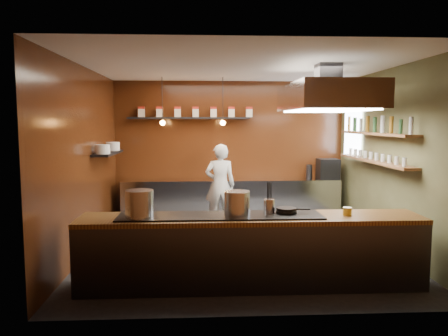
{
  "coord_description": "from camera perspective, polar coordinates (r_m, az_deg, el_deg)",
  "views": [
    {
      "loc": [
        -0.64,
        -7.06,
        2.12
      ],
      "look_at": [
        -0.25,
        0.4,
        1.33
      ],
      "focal_mm": 35.0,
      "sensor_mm": 36.0,
      "label": 1
    }
  ],
  "objects": [
    {
      "name": "floor",
      "position": [
        7.4,
        2.1,
        -10.61
      ],
      "size": [
        5.0,
        5.0,
        0.0
      ],
      "primitive_type": "plane",
      "color": "black",
      "rests_on": "ground"
    },
    {
      "name": "back_wall",
      "position": [
        9.6,
        0.8,
        2.35
      ],
      "size": [
        5.0,
        0.0,
        5.0
      ],
      "primitive_type": "plane",
      "rotation": [
        1.57,
        0.0,
        0.0
      ],
      "color": "#3A150A",
      "rests_on": "ground"
    },
    {
      "name": "left_wall",
      "position": [
        7.33,
        -17.72,
        0.9
      ],
      "size": [
        0.0,
        5.0,
        5.0
      ],
      "primitive_type": "plane",
      "rotation": [
        1.57,
        0.0,
        1.57
      ],
      "color": "#3A150A",
      "rests_on": "ground"
    },
    {
      "name": "right_wall",
      "position": [
        7.75,
        20.88,
        1.06
      ],
      "size": [
        0.0,
        5.0,
        5.0
      ],
      "primitive_type": "plane",
      "rotation": [
        1.57,
        0.0,
        -1.57
      ],
      "color": "#494929",
      "rests_on": "ground"
    },
    {
      "name": "ceiling",
      "position": [
        7.14,
        2.2,
        13.12
      ],
      "size": [
        5.0,
        5.0,
        0.0
      ],
      "primitive_type": "plane",
      "rotation": [
        3.14,
        0.0,
        0.0
      ],
      "color": "silver",
      "rests_on": "back_wall"
    },
    {
      "name": "window_pane",
      "position": [
        9.29,
        16.45,
        4.45
      ],
      "size": [
        0.0,
        1.0,
        1.0
      ],
      "primitive_type": "plane",
      "rotation": [
        1.57,
        0.0,
        -1.57
      ],
      "color": "white",
      "rests_on": "right_wall"
    },
    {
      "name": "prep_counter",
      "position": [
        9.4,
        0.93,
        -4.18
      ],
      "size": [
        4.6,
        0.65,
        0.9
      ],
      "primitive_type": "cube",
      "color": "silver",
      "rests_on": "floor"
    },
    {
      "name": "pass_counter",
      "position": [
        5.74,
        3.53,
        -10.72
      ],
      "size": [
        4.4,
        0.72,
        0.94
      ],
      "color": "#38383D",
      "rests_on": "floor"
    },
    {
      "name": "tin_shelf",
      "position": [
        9.42,
        -4.64,
        6.52
      ],
      "size": [
        2.6,
        0.26,
        0.04
      ],
      "primitive_type": "cube",
      "color": "black",
      "rests_on": "back_wall"
    },
    {
      "name": "plate_shelf",
      "position": [
        8.26,
        -14.91,
        1.89
      ],
      "size": [
        0.3,
        1.4,
        0.04
      ],
      "primitive_type": "cube",
      "color": "black",
      "rests_on": "left_wall"
    },
    {
      "name": "bottle_shelf_upper",
      "position": [
        7.94,
        19.06,
        4.27
      ],
      "size": [
        0.26,
        2.8,
        0.04
      ],
      "primitive_type": "cube",
      "color": "brown",
      "rests_on": "right_wall"
    },
    {
      "name": "bottle_shelf_lower",
      "position": [
        7.97,
        18.95,
        0.9
      ],
      "size": [
        0.26,
        2.8,
        0.04
      ],
      "primitive_type": "cube",
      "color": "brown",
      "rests_on": "right_wall"
    },
    {
      "name": "extractor_hood",
      "position": [
        6.95,
        13.37,
        9.06
      ],
      "size": [
        1.2,
        2.0,
        0.72
      ],
      "color": "#38383D",
      "rests_on": "ceiling"
    },
    {
      "name": "pendant_left",
      "position": [
        8.79,
        -8.03,
        6.2
      ],
      "size": [
        0.1,
        0.1,
        0.95
      ],
      "color": "black",
      "rests_on": "ceiling"
    },
    {
      "name": "pendant_right",
      "position": [
        8.77,
        -0.15,
        6.26
      ],
      "size": [
        0.1,
        0.1,
        0.95
      ],
      "color": "black",
      "rests_on": "ceiling"
    },
    {
      "name": "storage_tins",
      "position": [
        9.42,
        -3.73,
        7.33
      ],
      "size": [
        2.43,
        0.13,
        0.22
      ],
      "color": "beige",
      "rests_on": "tin_shelf"
    },
    {
      "name": "plate_stacks",
      "position": [
        8.25,
        -14.93,
        2.58
      ],
      "size": [
        0.26,
        1.16,
        0.16
      ],
      "color": "white",
      "rests_on": "plate_shelf"
    },
    {
      "name": "bottles",
      "position": [
        7.94,
        19.1,
        5.28
      ],
      "size": [
        0.06,
        2.66,
        0.24
      ],
      "color": "silver",
      "rests_on": "bottle_shelf_upper"
    },
    {
      "name": "wine_glasses",
      "position": [
        7.96,
        18.97,
        1.51
      ],
      "size": [
        0.07,
        2.37,
        0.13
      ],
      "color": "silver",
      "rests_on": "bottle_shelf_lower"
    },
    {
      "name": "stockpot_large",
      "position": [
        5.52,
        -10.99,
        -4.61
      ],
      "size": [
        0.37,
        0.37,
        0.34
      ],
      "primitive_type": "cylinder",
      "rotation": [
        0.0,
        0.0,
        0.05
      ],
      "color": "#B5B8BD",
      "rests_on": "pass_counter"
    },
    {
      "name": "stockpot_small",
      "position": [
        5.58,
        1.71,
        -4.59
      ],
      "size": [
        0.38,
        0.38,
        0.3
      ],
      "primitive_type": "cylinder",
      "rotation": [
        0.0,
        0.0,
        -0.19
      ],
      "color": "silver",
      "rests_on": "pass_counter"
    },
    {
      "name": "utensil_crock",
      "position": [
        5.7,
        5.91,
        -4.99
      ],
      "size": [
        0.15,
        0.15,
        0.18
      ],
      "primitive_type": "cylinder",
      "rotation": [
        0.0,
        0.0,
        0.05
      ],
      "color": "#B7B9BE",
      "rests_on": "pass_counter"
    },
    {
      "name": "frying_pan",
      "position": [
        5.76,
        8.19,
        -5.5
      ],
      "size": [
        0.45,
        0.28,
        0.07
      ],
      "color": "black",
      "rests_on": "pass_counter"
    },
    {
      "name": "butter_jar",
      "position": [
        5.87,
        15.81,
        -5.47
      ],
      "size": [
        0.14,
        0.14,
        0.1
      ],
      "primitive_type": "cylinder",
      "rotation": [
        0.0,
        0.0,
        -0.25
      ],
      "color": "gold",
      "rests_on": "pass_counter"
    },
    {
      "name": "espresso_machine",
      "position": [
        9.63,
        13.42,
        -0.1
      ],
      "size": [
        0.43,
        0.41,
        0.43
      ],
      "primitive_type": "cube",
      "rotation": [
        0.0,
        0.0,
        -0.0
      ],
      "color": "black",
      "rests_on": "prep_counter"
    },
    {
      "name": "chef",
      "position": [
        8.88,
        -0.5,
        -2.24
      ],
      "size": [
        0.61,
        0.4,
        1.68
      ],
      "primitive_type": "imported",
      "rotation": [
        0.0,
        0.0,
        3.14
      ],
      "color": "white",
      "rests_on": "floor"
    }
  ]
}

